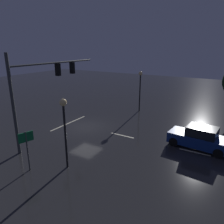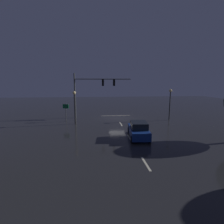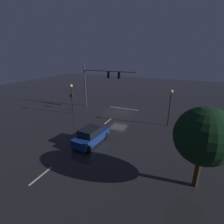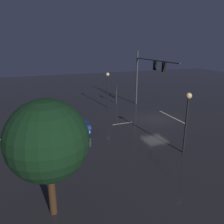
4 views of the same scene
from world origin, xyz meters
name	(u,v)px [view 2 (image 2 of 4)]	position (x,y,z in m)	size (l,w,h in m)	color
ground_plane	(117,118)	(0.00, 0.00, 0.00)	(80.00, 80.00, 0.00)	#232326
traffic_signal_assembly	(93,88)	(3.79, -0.91, 4.82)	(8.95, 0.47, 7.05)	#383A3D
lane_dash_far	(121,124)	(0.00, 4.00, 0.00)	(2.20, 0.16, 0.01)	beige
lane_dash_mid	(129,138)	(0.00, 10.00, 0.00)	(2.20, 0.16, 0.01)	beige
lane_dash_near	(146,164)	(0.00, 16.00, 0.00)	(2.20, 0.16, 0.01)	beige
stop_bar	(116,116)	(0.00, -2.10, 0.00)	(5.00, 0.16, 0.01)	beige
car_approaching	(139,130)	(-0.94, 10.07, 0.80)	(2.26, 4.50, 1.70)	navy
street_lamp_left_kerb	(170,98)	(-7.63, 2.23, 3.31)	(0.44, 0.44, 4.68)	black
street_lamp_right_kerb	(74,101)	(6.25, 3.35, 3.20)	(0.44, 0.44, 4.50)	black
route_sign	(66,109)	(7.73, 1.57, 1.86)	(0.88, 0.31, 2.58)	#383A3D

